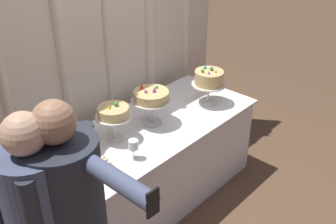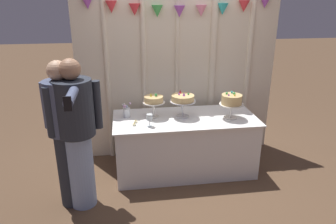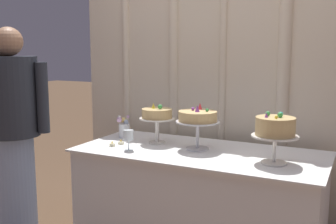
{
  "view_description": "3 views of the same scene",
  "coord_description": "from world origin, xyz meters",
  "px_view_note": "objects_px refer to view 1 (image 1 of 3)",
  "views": [
    {
      "loc": [
        -2.0,
        -1.84,
        2.41
      ],
      "look_at": [
        0.07,
        0.04,
        0.82
      ],
      "focal_mm": 43.22,
      "sensor_mm": 36.0,
      "label": 1
    },
    {
      "loc": [
        -0.72,
        -3.47,
        2.16
      ],
      "look_at": [
        -0.21,
        0.09,
        0.82
      ],
      "focal_mm": 33.87,
      "sensor_mm": 36.0,
      "label": 2
    },
    {
      "loc": [
        1.04,
        -2.5,
        1.45
      ],
      "look_at": [
        -0.28,
        0.16,
        0.98
      ],
      "focal_mm": 42.84,
      "sensor_mm": 36.0,
      "label": 3
    }
  ],
  "objects_px": {
    "cake_table": "(157,159)",
    "cake_display_leftmost": "(113,114)",
    "wine_glass": "(133,145)",
    "flower_vase": "(73,146)",
    "tealight_near_left": "(104,159)",
    "cake_display_rightmost": "(209,79)",
    "tealight_far_left": "(111,165)",
    "cake_display_center": "(151,98)"
  },
  "relations": [
    {
      "from": "wine_glass",
      "to": "tealight_near_left",
      "type": "distance_m",
      "value": 0.23
    },
    {
      "from": "cake_table",
      "to": "flower_vase",
      "type": "xyz_separation_m",
      "value": [
        -0.72,
        0.12,
        0.44
      ]
    },
    {
      "from": "flower_vase",
      "to": "cake_display_leftmost",
      "type": "bearing_deg",
      "value": -8.99
    },
    {
      "from": "flower_vase",
      "to": "tealight_near_left",
      "type": "xyz_separation_m",
      "value": [
        0.1,
        -0.2,
        -0.07
      ]
    },
    {
      "from": "cake_display_leftmost",
      "to": "wine_glass",
      "type": "relative_size",
      "value": 2.1
    },
    {
      "from": "tealight_far_left",
      "to": "cake_display_leftmost",
      "type": "bearing_deg",
      "value": 43.58
    },
    {
      "from": "cake_table",
      "to": "cake_display_leftmost",
      "type": "relative_size",
      "value": 5.65
    },
    {
      "from": "wine_glass",
      "to": "tealight_far_left",
      "type": "bearing_deg",
      "value": 165.13
    },
    {
      "from": "cake_display_leftmost",
      "to": "wine_glass",
      "type": "xyz_separation_m",
      "value": [
        -0.08,
        -0.29,
        -0.11
      ]
    },
    {
      "from": "cake_display_leftmost",
      "to": "cake_display_center",
      "type": "height_order",
      "value": "cake_display_center"
    },
    {
      "from": "cake_display_rightmost",
      "to": "wine_glass",
      "type": "bearing_deg",
      "value": -173.04
    },
    {
      "from": "tealight_near_left",
      "to": "wine_glass",
      "type": "bearing_deg",
      "value": -41.27
    },
    {
      "from": "cake_table",
      "to": "wine_glass",
      "type": "height_order",
      "value": "wine_glass"
    },
    {
      "from": "cake_display_center",
      "to": "cake_table",
      "type": "bearing_deg",
      "value": -45.55
    },
    {
      "from": "cake_table",
      "to": "tealight_near_left",
      "type": "relative_size",
      "value": 38.65
    },
    {
      "from": "cake_display_center",
      "to": "flower_vase",
      "type": "xyz_separation_m",
      "value": [
        -0.69,
        0.09,
        -0.15
      ]
    },
    {
      "from": "cake_table",
      "to": "cake_display_center",
      "type": "bearing_deg",
      "value": 134.45
    },
    {
      "from": "cake_display_rightmost",
      "to": "flower_vase",
      "type": "distance_m",
      "value": 1.29
    },
    {
      "from": "cake_display_center",
      "to": "wine_glass",
      "type": "height_order",
      "value": "cake_display_center"
    },
    {
      "from": "cake_display_center",
      "to": "tealight_near_left",
      "type": "distance_m",
      "value": 0.63
    },
    {
      "from": "tealight_far_left",
      "to": "flower_vase",
      "type": "bearing_deg",
      "value": 105.9
    },
    {
      "from": "cake_display_leftmost",
      "to": "cake_display_center",
      "type": "xyz_separation_m",
      "value": [
        0.35,
        -0.04,
        0.01
      ]
    },
    {
      "from": "cake_display_center",
      "to": "cake_display_rightmost",
      "type": "distance_m",
      "value": 0.59
    },
    {
      "from": "flower_vase",
      "to": "cake_display_center",
      "type": "bearing_deg",
      "value": -7.75
    },
    {
      "from": "cake_display_leftmost",
      "to": "cake_display_center",
      "type": "bearing_deg",
      "value": -6.56
    },
    {
      "from": "flower_vase",
      "to": "tealight_near_left",
      "type": "bearing_deg",
      "value": -63.18
    },
    {
      "from": "wine_glass",
      "to": "flower_vase",
      "type": "xyz_separation_m",
      "value": [
        -0.26,
        0.34,
        -0.03
      ]
    },
    {
      "from": "cake_display_leftmost",
      "to": "flower_vase",
      "type": "bearing_deg",
      "value": 171.01
    },
    {
      "from": "cake_display_rightmost",
      "to": "wine_glass",
      "type": "distance_m",
      "value": 1.02
    },
    {
      "from": "cake_table",
      "to": "tealight_far_left",
      "type": "height_order",
      "value": "tealight_far_left"
    },
    {
      "from": "cake_table",
      "to": "flower_vase",
      "type": "bearing_deg",
      "value": 170.34
    },
    {
      "from": "cake_display_center",
      "to": "tealight_near_left",
      "type": "height_order",
      "value": "cake_display_center"
    },
    {
      "from": "tealight_far_left",
      "to": "cake_display_center",
      "type": "bearing_deg",
      "value": 18.29
    },
    {
      "from": "wine_glass",
      "to": "flower_vase",
      "type": "height_order",
      "value": "flower_vase"
    },
    {
      "from": "cake_table",
      "to": "tealight_far_left",
      "type": "xyz_separation_m",
      "value": [
        -0.63,
        -0.17,
        0.38
      ]
    },
    {
      "from": "flower_vase",
      "to": "tealight_near_left",
      "type": "distance_m",
      "value": 0.24
    },
    {
      "from": "cake_display_center",
      "to": "tealight_far_left",
      "type": "distance_m",
      "value": 0.67
    },
    {
      "from": "cake_display_rightmost",
      "to": "tealight_far_left",
      "type": "height_order",
      "value": "cake_display_rightmost"
    },
    {
      "from": "cake_table",
      "to": "cake_display_leftmost",
      "type": "xyz_separation_m",
      "value": [
        -0.38,
        0.07,
        0.58
      ]
    },
    {
      "from": "wine_glass",
      "to": "flower_vase",
      "type": "bearing_deg",
      "value": 127.16
    },
    {
      "from": "tealight_far_left",
      "to": "tealight_near_left",
      "type": "bearing_deg",
      "value": 77.51
    },
    {
      "from": "cake_display_rightmost",
      "to": "flower_vase",
      "type": "bearing_deg",
      "value": 170.25
    }
  ]
}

